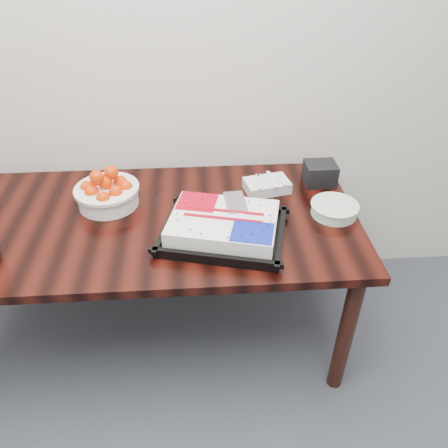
{
  "coord_description": "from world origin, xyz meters",
  "views": [
    {
      "loc": [
        0.2,
        0.42,
        1.86
      ],
      "look_at": [
        0.3,
        1.82,
        0.83
      ],
      "focal_mm": 35.0,
      "sensor_mm": 36.0,
      "label": 1
    }
  ],
  "objects": [
    {
      "name": "tangerine_bowl",
      "position": [
        -0.2,
        2.12,
        0.83
      ],
      "size": [
        0.29,
        0.29,
        0.18
      ],
      "color": "white",
      "rests_on": "table"
    },
    {
      "name": "table",
      "position": [
        0.0,
        2.0,
        0.66
      ],
      "size": [
        1.8,
        0.9,
        0.75
      ],
      "color": "black",
      "rests_on": "ground"
    },
    {
      "name": "cake_tray",
      "position": [
        0.3,
        1.85,
        0.8
      ],
      "size": [
        0.57,
        0.49,
        0.1
      ],
      "color": "black",
      "rests_on": "table"
    },
    {
      "name": "napkin_box",
      "position": [
        0.8,
        2.24,
        0.8
      ],
      "size": [
        0.15,
        0.13,
        0.11
      ],
      "primitive_type": "cube",
      "rotation": [
        0.0,
        0.0,
        0.01
      ],
      "color": "black",
      "rests_on": "table"
    },
    {
      "name": "fork_bag",
      "position": [
        0.53,
        2.19,
        0.78
      ],
      "size": [
        0.23,
        0.17,
        0.06
      ],
      "color": "silver",
      "rests_on": "table"
    },
    {
      "name": "plate_stack",
      "position": [
        0.8,
        1.97,
        0.78
      ],
      "size": [
        0.21,
        0.21,
        0.05
      ],
      "color": "white",
      "rests_on": "table"
    }
  ]
}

